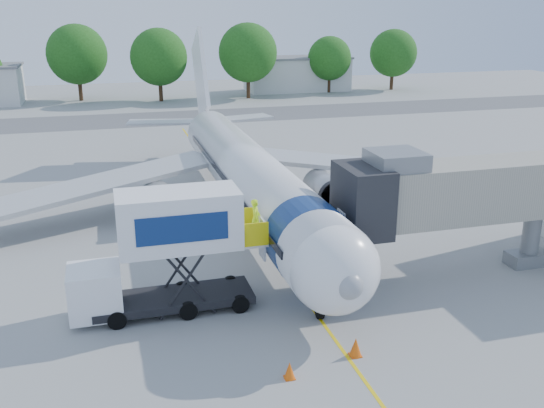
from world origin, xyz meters
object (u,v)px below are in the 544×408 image
object	(u,v)px
ground_tug	(490,366)
jet_bridge	(459,192)
aircraft	(246,174)
catering_hiloader	(165,253)

from	to	relation	value
ground_tug	jet_bridge	bearing A→B (deg)	54.17
aircraft	jet_bridge	distance (m)	13.77
aircraft	ground_tug	distance (m)	20.32
ground_tug	catering_hiloader	bearing A→B (deg)	128.32
jet_bridge	aircraft	bearing A→B (deg)	125.70
jet_bridge	ground_tug	bearing A→B (deg)	-113.53
jet_bridge	catering_hiloader	size ratio (longest dim) A/B	1.63
catering_hiloader	ground_tug	distance (m)	13.74
aircraft	catering_hiloader	size ratio (longest dim) A/B	4.43
jet_bridge	catering_hiloader	distance (m)	14.35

